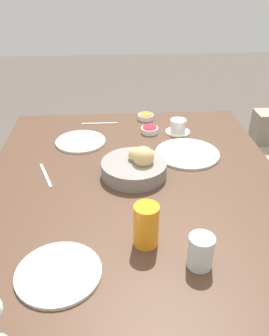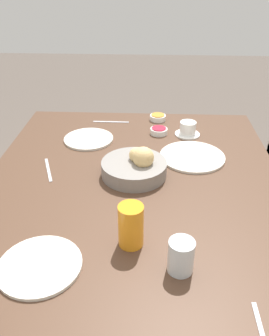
{
  "view_description": "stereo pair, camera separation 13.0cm",
  "coord_description": "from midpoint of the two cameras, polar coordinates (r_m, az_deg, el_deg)",
  "views": [
    {
      "loc": [
        1.05,
        -0.07,
        1.42
      ],
      "look_at": [
        -0.08,
        0.0,
        0.74
      ],
      "focal_mm": 38.0,
      "sensor_mm": 36.0,
      "label": 1
    },
    {
      "loc": [
        1.05,
        0.06,
        1.42
      ],
      "look_at": [
        -0.08,
        0.0,
        0.74
      ],
      "focal_mm": 38.0,
      "sensor_mm": 36.0,
      "label": 2
    }
  ],
  "objects": [
    {
      "name": "ground_plane",
      "position": [
        1.76,
        -2.16,
        -22.66
      ],
      "size": [
        10.0,
        10.0,
        0.0
      ],
      "primitive_type": "plane",
      "color": "#564C44"
    },
    {
      "name": "knife_silver",
      "position": [
        1.38,
        -16.69,
        -1.16
      ],
      "size": [
        0.17,
        0.07,
        0.0
      ],
      "color": "#B7B7BC",
      "rests_on": "dining_table"
    },
    {
      "name": "plate_near_left",
      "position": [
        1.59,
        -10.96,
        4.13
      ],
      "size": [
        0.22,
        0.22,
        0.01
      ],
      "color": "silver",
      "rests_on": "dining_table"
    },
    {
      "name": "fork_silver",
      "position": [
        1.76,
        -7.75,
        7.08
      ],
      "size": [
        0.01,
        0.18,
        0.0
      ],
      "color": "#B7B7BC",
      "rests_on": "dining_table"
    },
    {
      "name": "plate_near_right",
      "position": [
        0.98,
        -15.95,
        -16.05
      ],
      "size": [
        0.22,
        0.22,
        0.01
      ],
      "color": "silver",
      "rests_on": "dining_table"
    },
    {
      "name": "dining_table",
      "position": [
        1.31,
        -2.69,
        -5.98
      ],
      "size": [
        1.37,
        1.1,
        0.71
      ],
      "color": "#4C3323",
      "rests_on": "ground_plane"
    },
    {
      "name": "jam_bowl_berry",
      "position": [
        1.64,
        0.18,
        6.08
      ],
      "size": [
        0.08,
        0.08,
        0.03
      ],
      "color": "white",
      "rests_on": "dining_table"
    },
    {
      "name": "plate_far_center",
      "position": [
        1.47,
        5.98,
        2.27
      ],
      "size": [
        0.26,
        0.26,
        0.01
      ],
      "color": "silver",
      "rests_on": "dining_table"
    },
    {
      "name": "water_tumbler",
      "position": [
        0.95,
        6.63,
        -13.31
      ],
      "size": [
        0.07,
        0.07,
        0.09
      ],
      "color": "silver",
      "rests_on": "dining_table"
    },
    {
      "name": "bread_basket",
      "position": [
        1.31,
        -2.64,
        0.17
      ],
      "size": [
        0.24,
        0.24,
        0.12
      ],
      "color": "gray",
      "rests_on": "dining_table"
    },
    {
      "name": "coffee_cup",
      "position": [
        1.65,
        4.76,
        6.55
      ],
      "size": [
        0.11,
        0.11,
        0.06
      ],
      "color": "white",
      "rests_on": "dining_table"
    },
    {
      "name": "juice_glass",
      "position": [
        0.99,
        -1.89,
        -9.3
      ],
      "size": [
        0.07,
        0.07,
        0.13
      ],
      "color": "orange",
      "rests_on": "dining_table"
    },
    {
      "name": "jam_bowl_honey",
      "position": [
        1.79,
        -0.28,
        8.19
      ],
      "size": [
        0.08,
        0.08,
        0.03
      ],
      "color": "white",
      "rests_on": "dining_table"
    }
  ]
}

